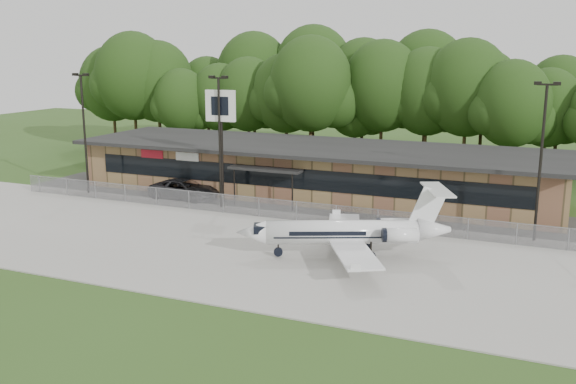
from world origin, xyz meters
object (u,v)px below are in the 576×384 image
at_px(suv, 185,189).
at_px(pole_sign, 221,118).
at_px(business_jet, 350,233).
at_px(terminal, 315,169).

height_order(suv, pole_sign, pole_sign).
bearing_deg(business_jet, suv, 127.64).
xyz_separation_m(business_jet, suv, (-17.26, 9.35, -0.72)).
xyz_separation_m(terminal, pole_sign, (-5.02, -7.15, 4.82)).
height_order(business_jet, pole_sign, pole_sign).
bearing_deg(terminal, business_jet, -62.39).
height_order(business_jet, suv, business_jet).
relative_size(terminal, business_jet, 3.29).
distance_m(terminal, suv, 11.09).
relative_size(terminal, pole_sign, 4.48).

